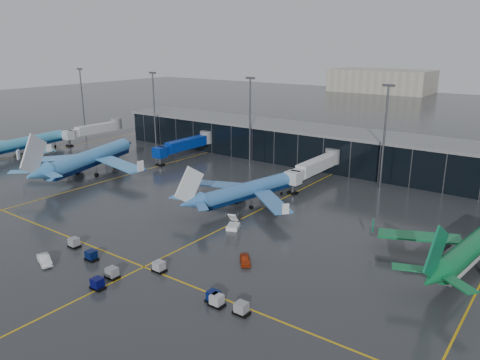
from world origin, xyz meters
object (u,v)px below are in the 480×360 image
Objects in this scene: airliner_klm_west at (26,136)px; airliner_klm_near at (249,181)px; service_van_white at (44,260)px; mobile_airstair at (233,225)px; airliner_arkefly at (90,149)px; airliner_aer_lingus at (476,234)px; baggage_carts at (146,277)px; service_van_red at (245,260)px.

airliner_klm_west is 87.48m from airliner_klm_near.
mobile_airstair is at bearing -7.34° from service_van_white.
airliner_arkefly reaches higher than service_van_white.
airliner_arkefly reaches higher than airliner_klm_near.
mobile_airstair is at bearing -26.19° from airliner_arkefly.
airliner_klm_near is 15.35m from mobile_airstair.
airliner_arkefly is at bearing -171.49° from airliner_aer_lingus.
airliner_klm_west is at bearing -167.24° from airliner_klm_near.
airliner_arkefly is at bearing -162.99° from airliner_klm_near.
airliner_aer_lingus is at bearing -16.42° from airliner_arkefly.
airliner_klm_near is at bearing 101.49° from baggage_carts.
airliner_arkefly is at bearing 150.19° from baggage_carts.
baggage_carts is at bearing -67.11° from airliner_klm_near.
airliner_aer_lingus is at bearing 7.63° from airliner_klm_near.
airliner_arkefly reaches higher than mobile_airstair.
baggage_carts is at bearing -130.48° from airliner_aer_lingus.
airliner_arkefly is 1.26× the size of airliner_aer_lingus.
airliner_klm_near reaches higher than baggage_carts.
airliner_klm_west is 106.26m from service_van_red.
airliner_aer_lingus reaches higher than baggage_carts.
airliner_arkefly is 12.02× the size of mobile_airstair.
mobile_airstair is at bearing 93.52° from service_van_red.
baggage_carts reaches higher than service_van_red.
baggage_carts is at bearing -29.73° from airliner_klm_west.
airliner_aer_lingus is 52.41m from baggage_carts.
airliner_klm_west is at bearing 158.11° from airliner_arkefly.
airliner_arkefly is at bearing 122.71° from service_van_red.
airliner_klm_near is 29.61m from service_van_red.
airliner_klm_west is 0.83× the size of airliner_arkefly.
baggage_carts is at bearing -108.28° from mobile_airstair.
service_van_white is at bearing -161.61° from baggage_carts.
service_van_red is at bearing -68.35° from mobile_airstair.
airliner_klm_west is 88.23m from service_van_white.
airliner_klm_near is 7.71× the size of service_van_white.
service_van_red is at bearing -33.27° from service_van_white.
airliner_arkefly is 56.80m from mobile_airstair.
airliner_klm_west is at bearing -173.02° from airliner_aer_lingus.
airliner_klm_west is at bearing 81.45° from service_van_white.
baggage_carts is at bearing -47.34° from airliner_arkefly.
airliner_arkefly is 66.95m from baggage_carts.
airliner_aer_lingus is (46.45, -3.06, 0.04)m from airliner_klm_near.
service_van_white is (77.50, -41.87, -5.07)m from airliner_klm_west.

